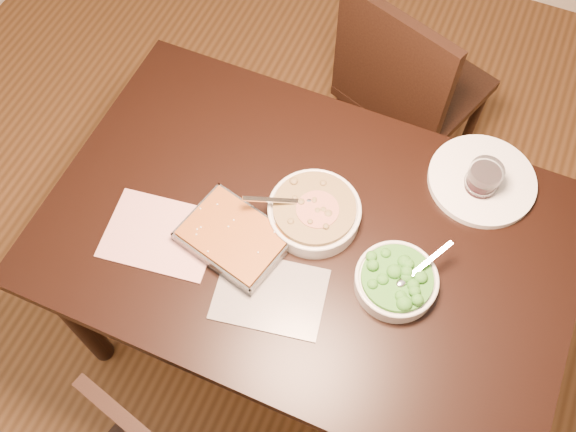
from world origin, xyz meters
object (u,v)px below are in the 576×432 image
object	(u,v)px
baking_dish	(234,238)
wine_tumbler	(483,179)
dinner_plate	(482,180)
table	(307,249)
broccoli_bowl	(396,280)
chair_far	(404,87)
stew_bowl	(314,212)

from	to	relation	value
baking_dish	wine_tumbler	distance (m)	0.68
baking_dish	dinner_plate	world-z (taller)	baking_dish
table	broccoli_bowl	world-z (taller)	broccoli_bowl
broccoli_bowl	wine_tumbler	size ratio (longest dim) A/B	2.21
table	chair_far	world-z (taller)	chair_far
wine_tumbler	chair_far	distance (m)	0.64
dinner_plate	chair_far	bearing A→B (deg)	126.82
table	stew_bowl	xyz separation A→B (m)	(-0.00, 0.05, 0.13)
table	wine_tumbler	xyz separation A→B (m)	(0.38, 0.31, 0.15)
wine_tumbler	chair_far	bearing A→B (deg)	124.98
table	stew_bowl	size ratio (longest dim) A/B	5.39
baking_dish	wine_tumbler	bearing A→B (deg)	50.79
broccoli_bowl	dinner_plate	distance (m)	0.41
baking_dish	broccoli_bowl	bearing A→B (deg)	20.70
baking_dish	wine_tumbler	size ratio (longest dim) A/B	2.99
wine_tumbler	dinner_plate	size ratio (longest dim) A/B	0.34
stew_bowl	wine_tumbler	distance (m)	0.46
baking_dish	stew_bowl	bearing A→B (deg)	56.05
table	baking_dish	xyz separation A→B (m)	(-0.17, -0.10, 0.12)
table	dinner_plate	xyz separation A→B (m)	(0.38, 0.34, 0.11)
stew_bowl	chair_far	bearing A→B (deg)	85.82
stew_bowl	baking_dish	xyz separation A→B (m)	(-0.16, -0.15, -0.01)
stew_bowl	broccoli_bowl	xyz separation A→B (m)	(0.26, -0.10, -0.00)
dinner_plate	chair_far	distance (m)	0.60
chair_far	wine_tumbler	bearing A→B (deg)	144.65
dinner_plate	chair_far	world-z (taller)	chair_far
table	chair_far	size ratio (longest dim) A/B	1.51
broccoli_bowl	stew_bowl	bearing A→B (deg)	159.52
baking_dish	table	bearing A→B (deg)	44.93
dinner_plate	wine_tumbler	bearing A→B (deg)	-93.85
stew_bowl	wine_tumbler	size ratio (longest dim) A/B	2.56
table	broccoli_bowl	bearing A→B (deg)	-10.92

